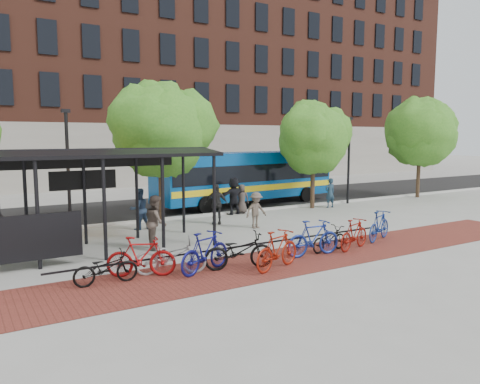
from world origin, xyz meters
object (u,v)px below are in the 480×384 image
bus_shelter (57,167)px  pedestrian_5 (234,196)px  bus (247,175)px  bike_1 (141,257)px  pedestrian_2 (139,209)px  bike_0 (106,268)px  bike_4 (239,251)px  pedestrian_6 (242,199)px  pedestrian_7 (330,193)px  pedestrian_3 (256,210)px  bike_5 (277,250)px  bike_3 (205,252)px  pedestrian_8 (156,222)px  bike_7 (314,238)px  bike_8 (329,239)px  bike_2 (170,256)px  pedestrian_4 (216,204)px  bike_9 (354,234)px  tree_b (162,126)px  lamp_post_left (68,167)px  tree_d (421,129)px  tree_c (314,135)px  lamp_post_right (349,158)px  bike_11 (379,226)px

bus_shelter → pedestrian_5: bus_shelter is taller
bus → bike_1: bearing=-139.5°
pedestrian_2 → bike_0: bearing=55.9°
bike_0 → bike_4: bearing=-96.9°
bike_0 → bike_1: 1.08m
pedestrian_6 → pedestrian_7: pedestrian_7 is taller
bike_0 → pedestrian_3: size_ratio=1.10×
bike_0 → bike_5: size_ratio=0.86×
bike_3 → pedestrian_8: (-0.13, 3.58, 0.34)m
bike_7 → bike_8: (0.90, 0.23, -0.18)m
pedestrian_6 → pedestrian_7: bearing=-160.6°
bike_2 → pedestrian_4: (4.92, 6.29, 0.37)m
bike_9 → bus_shelter: bearing=46.7°
tree_b → bike_8: size_ratio=3.86×
lamp_post_left → pedestrian_8: (2.00, -4.77, -1.79)m
lamp_post_left → pedestrian_3: size_ratio=3.23×
bike_0 → pedestrian_7: 16.36m
bike_4 → pedestrian_5: size_ratio=1.12×
bike_1 → pedestrian_5: 11.13m
tree_d → lamp_post_left: tree_d is taller
tree_b → bike_5: 9.75m
bike_8 → tree_c: bearing=-45.0°
bike_8 → pedestrian_2: size_ratio=0.94×
pedestrian_8 → bike_7: bearing=-111.5°
tree_b → pedestrian_5: size_ratio=3.38×
lamp_post_right → bike_3: size_ratio=2.50×
tree_b → pedestrian_4: (1.99, -1.49, -3.54)m
bike_9 → pedestrian_8: 7.07m
bus_shelter → bike_0: bus_shelter is taller
bike_7 → pedestrian_6: bearing=-12.0°
bus_shelter → bus: size_ratio=0.91×
bike_2 → bike_9: (6.76, -0.58, 0.01)m
pedestrian_5 → pedestrian_6: bearing=179.7°
bus → bike_9: bus is taller
bike_3 → bike_7: size_ratio=1.00×
bike_3 → bike_8: (4.87, 0.02, -0.18)m
lamp_post_right → bike_4: 15.60m
bike_5 → tree_c: bearing=-62.9°
bike_3 → tree_d: bearing=-89.3°
pedestrian_2 → pedestrian_4: (3.45, -0.59, 0.03)m
bike_5 → pedestrian_6: size_ratio=1.32×
lamp_post_left → pedestrian_6: (8.65, 0.20, -1.98)m
pedestrian_5 → tree_b: bearing=-1.4°
bike_9 → bike_11: bearing=-90.4°
bus → pedestrian_4: (-4.43, -4.43, -0.85)m
pedestrian_7 → pedestrian_8: pedestrian_8 is taller
bike_8 → bike_11: bearing=-92.5°
bike_2 → bike_7: bike_7 is taller
bike_9 → pedestrian_3: (-0.83, 5.09, 0.23)m
bike_1 → tree_c: bearing=-34.5°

